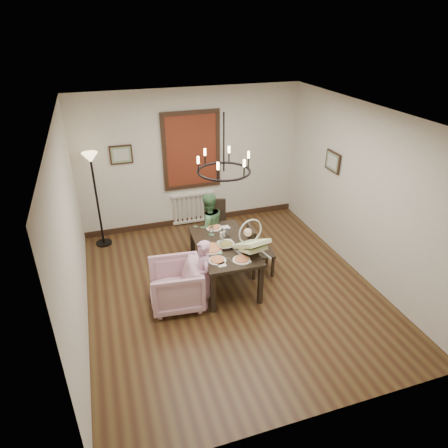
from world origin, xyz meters
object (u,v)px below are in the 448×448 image
drinking_glass (222,242)px  floor_lamp (97,202)px  chair_far (215,225)px  elderly_woman (203,280)px  seated_man (208,232)px  baby_bouncer (251,242)px  dining_table (224,248)px  armchair (176,285)px  chair_right (261,250)px

drinking_glass → floor_lamp: 2.65m
chair_far → elderly_woman: (-0.68, -1.62, 0.00)m
seated_man → drinking_glass: bearing=76.3°
seated_man → elderly_woman: bearing=57.7°
baby_bouncer → floor_lamp: floor_lamp is taller
elderly_woman → drinking_glass: size_ratio=7.26×
dining_table → floor_lamp: size_ratio=0.87×
elderly_woman → armchair: bearing=-111.7°
armchair → seated_man: size_ratio=0.75×
armchair → seated_man: bearing=149.4°
elderly_woman → floor_lamp: 2.79m
drinking_glass → baby_bouncer: bearing=-45.8°
chair_far → elderly_woman: bearing=-94.4°
chair_right → seated_man: bearing=48.9°
baby_bouncer → floor_lamp: bearing=121.2°
armchair → elderly_woman: bearing=74.3°
chair_right → baby_bouncer: size_ratio=1.55×
drinking_glass → floor_lamp: (-1.80, 1.94, 0.11)m
drinking_glass → seated_man: bearing=89.3°
dining_table → seated_man: 0.80m
dining_table → baby_bouncer: baby_bouncer is taller
armchair → seated_man: 1.43m
chair_far → drinking_glass: size_ratio=7.24×
elderly_woman → baby_bouncer: size_ratio=1.57×
drinking_glass → floor_lamp: size_ratio=0.07×
chair_right → armchair: chair_right is taller
seated_man → floor_lamp: (-1.81, 1.11, 0.37)m
chair_far → armchair: 1.82m
chair_right → elderly_woman: 1.28m
armchair → baby_bouncer: size_ratio=1.33×
seated_man → floor_lamp: 2.16m
dining_table → seated_man: bearing=94.7°
baby_bouncer → drinking_glass: (-0.35, 0.36, -0.13)m
chair_far → armchair: (-1.06, -1.47, -0.11)m
chair_far → floor_lamp: floor_lamp is taller
armchair → seated_man: seated_man is taller
dining_table → chair_far: 1.15m
floor_lamp → dining_table: bearing=-45.7°
armchair → drinking_glass: (0.83, 0.31, 0.43)m
armchair → elderly_woman: 0.43m
chair_far → drinking_glass: (-0.24, -1.16, 0.32)m
chair_right → elderly_woman: bearing=120.3°
armchair → elderly_woman: size_ratio=0.84×
seated_man → drinking_glass: 0.87m
elderly_woman → seated_man: 1.37m
chair_right → drinking_glass: bearing=101.6°
armchair → seated_man: (0.84, 1.14, 0.17)m
chair_right → armchair: bearing=109.5°
dining_table → chair_far: size_ratio=1.69×
elderly_woman → floor_lamp: size_ratio=0.52×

